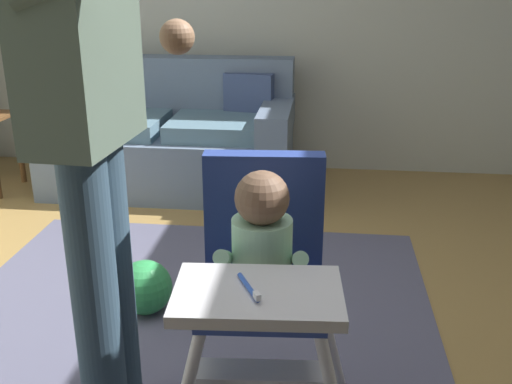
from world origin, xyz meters
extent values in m
cube|color=#9E7B43|center=(0.00, 0.00, -0.05)|extent=(5.88, 6.59, 0.10)
cube|color=#55556C|center=(-0.04, -0.15, 0.00)|extent=(2.12, 2.83, 0.01)
cube|color=slate|center=(-0.53, 1.95, 0.20)|extent=(1.64, 0.84, 0.40)
cube|color=slate|center=(-0.53, 2.28, 0.63)|extent=(1.64, 0.22, 0.46)
cube|color=slate|center=(-1.26, 1.95, 0.50)|extent=(0.20, 0.84, 0.20)
cube|color=slate|center=(0.20, 1.95, 0.50)|extent=(0.20, 0.84, 0.20)
cube|color=slate|center=(-0.87, 1.90, 0.46)|extent=(0.61, 0.60, 0.11)
cube|color=slate|center=(-0.19, 1.90, 0.46)|extent=(0.61, 0.60, 0.11)
cube|color=#3D4C75|center=(-0.01, 2.15, 0.60)|extent=(0.35, 0.15, 0.34)
cylinder|color=silver|center=(0.11, -0.17, 0.25)|extent=(0.18, 0.16, 0.51)
cylinder|color=silver|center=(0.55, -0.14, 0.25)|extent=(0.16, 0.18, 0.51)
cube|color=navy|center=(0.35, -0.38, 0.53)|extent=(0.38, 0.38, 0.05)
cube|color=navy|center=(0.34, -0.23, 0.73)|extent=(0.36, 0.10, 0.36)
cube|color=silver|center=(0.37, -0.67, 0.69)|extent=(0.42, 0.29, 0.03)
cube|color=silver|center=(0.35, -0.48, 0.33)|extent=(0.41, 0.13, 0.02)
cylinder|color=#A9DEB5|center=(0.35, -0.40, 0.66)|extent=(0.18, 0.18, 0.22)
sphere|color=brown|center=(0.35, -0.41, 0.84)|extent=(0.15, 0.15, 0.15)
cylinder|color=#A9DEB5|center=(0.25, -0.44, 0.67)|extent=(0.05, 0.15, 0.10)
cylinder|color=#A9DEB5|center=(0.46, -0.43, 0.67)|extent=(0.05, 0.15, 0.10)
cylinder|color=blue|center=(0.35, -0.67, 0.71)|extent=(0.07, 0.12, 0.01)
cube|color=white|center=(0.37, -0.72, 0.72)|extent=(0.02, 0.03, 0.02)
cylinder|color=#344C5E|center=(-0.15, -0.41, 0.48)|extent=(0.14, 0.14, 0.96)
cylinder|color=#344C5E|center=(-0.14, -0.29, 0.48)|extent=(0.14, 0.14, 0.96)
cube|color=#546656|center=(-0.15, -0.35, 1.26)|extent=(0.22, 0.41, 0.61)
sphere|color=#997051|center=(0.17, -0.55, 1.27)|extent=(0.08, 0.08, 0.08)
cylinder|color=#546656|center=(-0.13, -0.11, 1.26)|extent=(0.07, 0.07, 0.55)
sphere|color=green|center=(-0.24, 0.32, 0.12)|extent=(0.24, 0.24, 0.24)
cylinder|color=brown|center=(-1.62, 1.93, 0.25)|extent=(0.04, 0.04, 0.50)
camera|label=1|loc=(0.50, -1.89, 1.40)|focal=41.51mm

